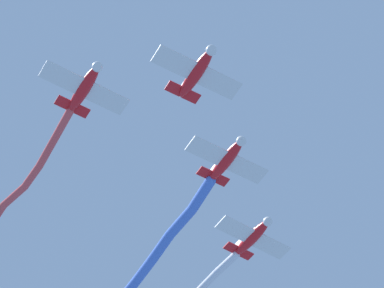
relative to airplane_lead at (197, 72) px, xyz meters
name	(u,v)px	position (x,y,z in m)	size (l,w,h in m)	color
airplane_lead	(197,72)	(0.00, 0.00, 0.00)	(5.54, 6.85, 1.78)	red
airplane_left_wing	(227,160)	(-8.50, 2.13, 0.00)	(5.58, 6.81, 1.78)	red
smoke_trail_left_wing	(137,279)	(-21.80, -6.27, -0.40)	(23.09, 14.94, 1.97)	#4C75DB
airplane_right_wing	(84,88)	(-1.23, -8.67, 0.30)	(5.60, 6.79, 1.78)	red
smoke_trail_right_wing	(12,194)	(-11.52, -16.03, 0.10)	(16.03, 13.57, 1.35)	#DB4C4C
airplane_slot	(253,237)	(-16.99, 4.27, -0.30)	(5.69, 6.67, 1.78)	red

